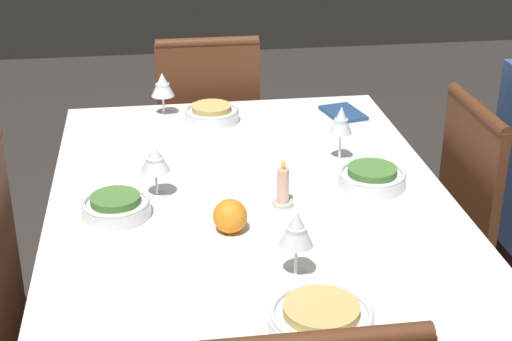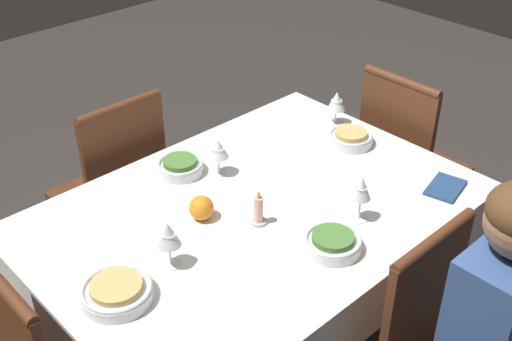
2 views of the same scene
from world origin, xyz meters
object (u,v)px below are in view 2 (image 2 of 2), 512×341
bowl_north (333,242)px  orange_fruit (201,208)px  chair_south (116,187)px  bowl_west (350,138)px  bowl_east (117,291)px  napkin_red_folded (445,188)px  dining_table (255,225)px  candle_centerpiece (258,212)px  bowl_south (180,166)px  wine_glass_north (362,190)px  wine_glass_east (168,236)px  wine_glass_west (337,102)px  chair_west (405,159)px  wine_glass_south (218,150)px

bowl_north → orange_fruit: size_ratio=2.20×
chair_south → bowl_west: size_ratio=5.36×
bowl_east → napkin_red_folded: (-1.16, 0.33, -0.02)m
dining_table → bowl_west: bowl_west is taller
dining_table → bowl_west: (-0.57, -0.05, 0.11)m
dining_table → candle_centerpiece: bearing=55.1°
dining_table → bowl_north: 0.35m
orange_fruit → chair_south: bearing=-95.3°
bowl_south → wine_glass_north: bearing=112.3°
wine_glass_east → candle_centerpiece: 0.35m
napkin_red_folded → candle_centerpiece: bearing=-26.7°
wine_glass_west → bowl_west: bearing=60.9°
chair_west → bowl_west: size_ratio=5.36×
bowl_south → chair_west: bearing=163.2°
dining_table → chair_west: chair_west is taller
wine_glass_south → bowl_south: bearing=-46.4°
bowl_north → chair_west: bearing=-158.8°
bowl_north → bowl_west: size_ratio=1.03×
wine_glass_north → orange_fruit: wine_glass_north is taller
bowl_west → wine_glass_south: 0.57m
wine_glass_north → candle_centerpiece: bearing=-39.2°
bowl_south → bowl_north: bearing=96.4°
orange_fruit → chair_west: bearing=178.2°
chair_south → wine_glass_east: (0.28, 0.79, 0.35)m
chair_south → wine_glass_north: (-0.32, 1.04, 0.36)m
wine_glass_north → wine_glass_east: (0.60, -0.24, -0.00)m
candle_centerpiece → bowl_south: bearing=-90.0°
bowl_south → wine_glass_south: size_ratio=1.19×
bowl_north → wine_glass_west: size_ratio=1.27×
bowl_north → napkin_red_folded: bearing=174.1°
bowl_north → wine_glass_west: bearing=-139.7°
wine_glass_north → wine_glass_east: size_ratio=1.04×
wine_glass_west → bowl_north: bearing=40.3°
wine_glass_west → candle_centerpiece: wine_glass_west is taller
bowl_north → wine_glass_west: (-0.63, -0.54, 0.07)m
chair_south → wine_glass_south: size_ratio=6.61×
bowl_south → candle_centerpiece: (-0.00, 0.42, 0.02)m
chair_south → bowl_east: bearing=59.3°
wine_glass_east → chair_south: bearing=-109.5°
wine_glass_north → wine_glass_east: bearing=-22.1°
wine_glass_east → bowl_west: 0.97m
bowl_north → wine_glass_south: wine_glass_south is taller
wine_glass_north → bowl_east: (0.80, -0.23, -0.09)m
chair_west → wine_glass_south: 1.01m
wine_glass_east → wine_glass_south: bearing=-146.6°
bowl_west → wine_glass_west: (-0.09, -0.15, 0.07)m
dining_table → candle_centerpiece: size_ratio=11.80×
chair_south → wine_glass_north: 1.14m
dining_table → napkin_red_folded: (-0.57, 0.39, 0.09)m
dining_table → wine_glass_east: 0.44m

